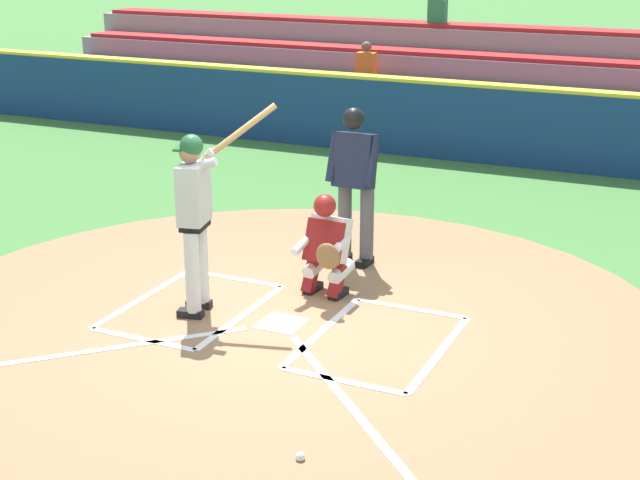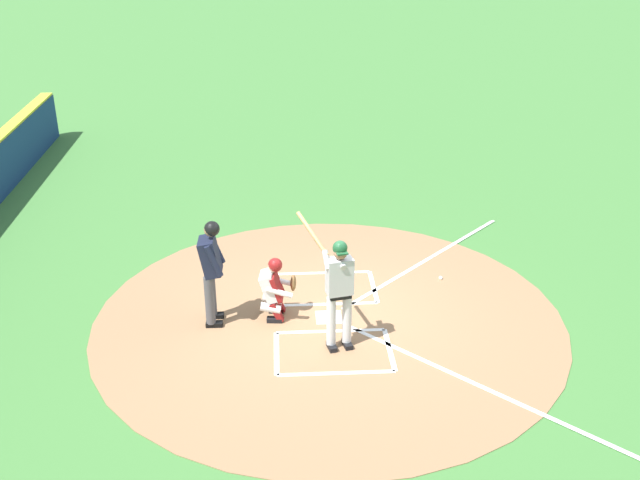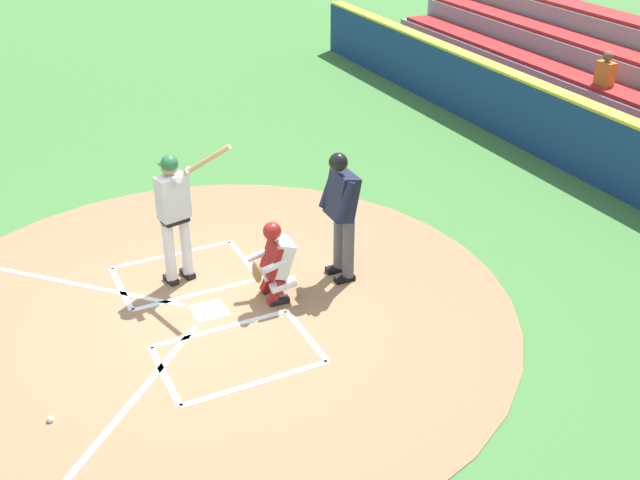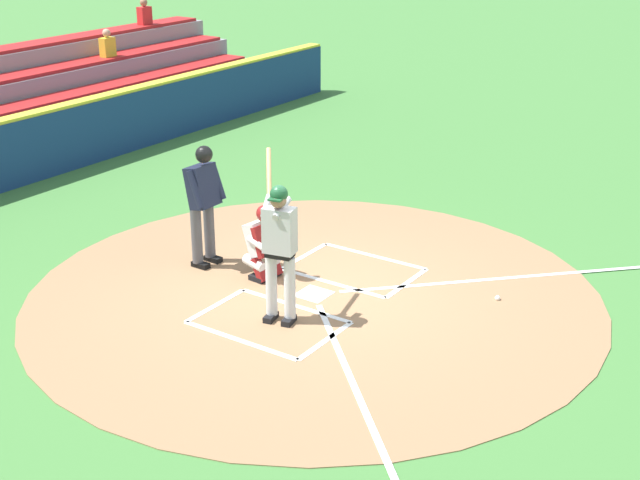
{
  "view_description": "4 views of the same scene",
  "coord_description": "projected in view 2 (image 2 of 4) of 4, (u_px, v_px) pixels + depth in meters",
  "views": [
    {
      "loc": [
        -3.99,
        7.77,
        3.82
      ],
      "look_at": [
        -0.5,
        0.16,
        1.01
      ],
      "focal_mm": 53.37,
      "sensor_mm": 36.0,
      "label": 1
    },
    {
      "loc": [
        11.06,
        -0.8,
        6.64
      ],
      "look_at": [
        -0.58,
        -0.12,
        1.21
      ],
      "focal_mm": 42.14,
      "sensor_mm": 36.0,
      "label": 2
    },
    {
      "loc": [
        -8.22,
        2.42,
        5.62
      ],
      "look_at": [
        -0.56,
        -1.33,
        1.02
      ],
      "focal_mm": 43.63,
      "sensor_mm": 36.0,
      "label": 3
    },
    {
      "loc": [
        9.3,
        6.4,
        5.32
      ],
      "look_at": [
        0.21,
        0.25,
        0.95
      ],
      "focal_mm": 50.04,
      "sensor_mm": 36.0,
      "label": 4
    }
  ],
  "objects": [
    {
      "name": "baseball",
      "position": [
        441.0,
        278.0,
        14.11
      ],
      "size": [
        0.07,
        0.07,
        0.07
      ],
      "primitive_type": "sphere",
      "color": "white",
      "rests_on": "ground"
    },
    {
      "name": "batter",
      "position": [
        339.0,
        286.0,
        11.59
      ],
      "size": [
        0.85,
        0.87,
        2.13
      ],
      "color": "silver",
      "rests_on": "ground"
    },
    {
      "name": "plate_umpire",
      "position": [
        211.0,
        266.0,
        12.27
      ],
      "size": [
        0.58,
        0.41,
        1.86
      ],
      "color": "#4C4C51",
      "rests_on": "ground"
    },
    {
      "name": "home_plate_and_chalk",
      "position": [
        380.0,
        316.0,
        12.9
      ],
      "size": [
        7.93,
        4.91,
        0.01
      ],
      "color": "white",
      "rests_on": "dirt_circle"
    },
    {
      "name": "ground_plane",
      "position": [
        329.0,
        318.0,
        12.86
      ],
      "size": [
        120.0,
        120.0,
        0.0
      ],
      "primitive_type": "plane",
      "color": "#427A38"
    },
    {
      "name": "dirt_circle",
      "position": [
        329.0,
        318.0,
        12.85
      ],
      "size": [
        8.0,
        8.0,
        0.01
      ],
      "primitive_type": "cylinder",
      "color": "#99704C",
      "rests_on": "ground"
    },
    {
      "name": "catcher",
      "position": [
        275.0,
        287.0,
        12.64
      ],
      "size": [
        0.59,
        0.65,
        1.13
      ],
      "color": "black",
      "rests_on": "ground"
    }
  ]
}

